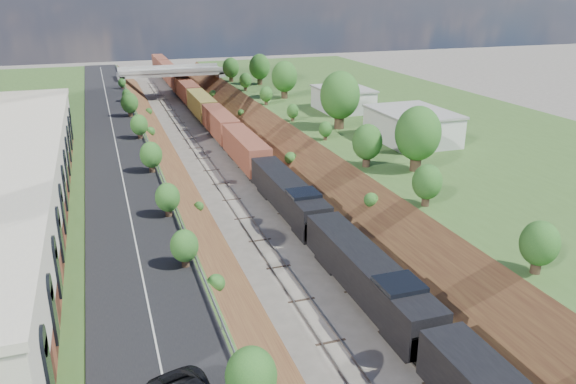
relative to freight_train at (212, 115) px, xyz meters
name	(u,v)px	position (x,y,z in m)	size (l,w,h in m)	color
platform_right	(436,139)	(30.40, -27.53, -0.26)	(44.00, 180.00, 5.00)	#3C5E27
embankment_left	(155,183)	(-13.60, -27.53, -2.76)	(7.07, 180.00, 7.07)	olive
embankment_right	(306,167)	(8.40, -27.53, -2.76)	(7.07, 180.00, 7.07)	olive
rail_left_track	(216,176)	(-5.20, -27.53, -2.67)	(1.58, 180.00, 0.18)	gray
rail_right_track	(251,173)	(0.00, -27.53, -2.67)	(1.58, 180.00, 0.18)	gray
road	(117,150)	(-18.10, -27.53, 2.29)	(8.00, 180.00, 0.10)	black
guardrail	(149,144)	(-14.00, -27.73, 2.79)	(0.10, 171.00, 0.70)	#99999E
overpass	(171,78)	(-2.60, 34.47, 2.16)	(24.50, 8.30, 7.40)	gray
white_building_near	(412,127)	(20.90, -35.53, 4.24)	(9.00, 12.00, 4.00)	silver
white_building_far	(343,100)	(20.40, -13.53, 4.04)	(8.00, 10.00, 3.60)	silver
tree_right_large	(418,134)	(14.40, -47.53, 6.62)	(5.25, 5.25, 7.61)	#473323
tree_left_crest	(201,269)	(-14.40, -67.53, 4.28)	(2.45, 2.45, 3.55)	#473323
freight_train	(212,115)	(0.00, 0.00, 0.00)	(3.28, 183.62, 4.83)	black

